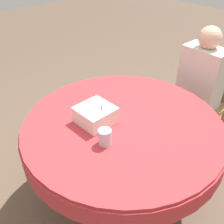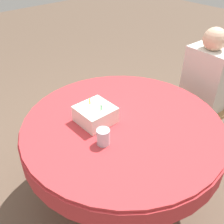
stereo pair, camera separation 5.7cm
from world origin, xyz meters
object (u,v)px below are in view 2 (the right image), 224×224
person (203,82)px  chair (205,100)px  drinking_glass (103,137)px  birthday_cake (95,114)px

person → chair: bearing=90.0°
chair → drinking_glass: 1.29m
person → birthday_cake: 1.07m
birthday_cake → drinking_glass: size_ratio=2.19×
chair → person: bearing=-90.0°
chair → birthday_cake: bearing=-93.8°
person → drinking_glass: bearing=-83.8°
person → drinking_glass: 1.16m
birthday_cake → drinking_glass: bearing=-26.6°
birthday_cake → chair: bearing=83.1°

